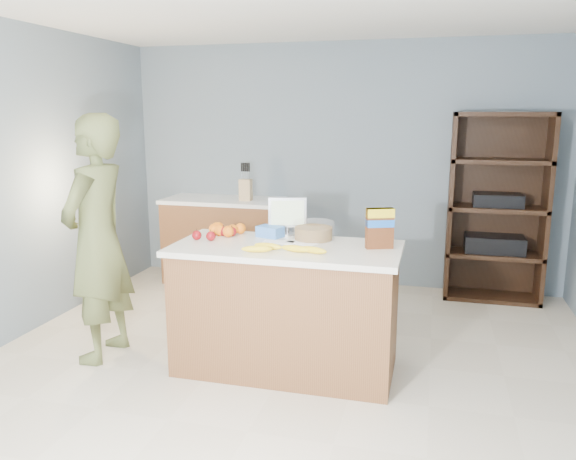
% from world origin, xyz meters
% --- Properties ---
extents(floor, '(4.50, 5.00, 0.02)m').
position_xyz_m(floor, '(0.00, 0.00, 0.00)').
color(floor, beige).
rests_on(floor, ground).
extents(walls, '(4.52, 5.02, 2.51)m').
position_xyz_m(walls, '(0.00, 0.00, 1.65)').
color(walls, slate).
rests_on(walls, ground).
extents(counter_peninsula, '(1.56, 0.76, 0.90)m').
position_xyz_m(counter_peninsula, '(0.00, 0.30, 0.42)').
color(counter_peninsula, brown).
rests_on(counter_peninsula, ground).
extents(back_cabinet, '(1.24, 0.62, 0.90)m').
position_xyz_m(back_cabinet, '(-1.20, 2.20, 0.45)').
color(back_cabinet, brown).
rests_on(back_cabinet, ground).
extents(shelving_unit, '(0.90, 0.40, 1.80)m').
position_xyz_m(shelving_unit, '(1.55, 2.35, 0.86)').
color(shelving_unit, black).
rests_on(shelving_unit, ground).
extents(person, '(0.43, 0.65, 1.79)m').
position_xyz_m(person, '(-1.38, 0.16, 0.90)').
color(person, '#545B31').
rests_on(person, ground).
extents(knife_block, '(0.12, 0.10, 0.31)m').
position_xyz_m(knife_block, '(-0.93, 2.15, 1.02)').
color(knife_block, tan).
rests_on(knife_block, back_cabinet).
extents(envelopes, '(0.40, 0.20, 0.00)m').
position_xyz_m(envelopes, '(0.00, 0.40, 0.90)').
color(envelopes, white).
rests_on(envelopes, counter_peninsula).
extents(bananas, '(0.57, 0.18, 0.05)m').
position_xyz_m(bananas, '(0.03, 0.13, 0.92)').
color(bananas, yellow).
rests_on(bananas, counter_peninsula).
extents(apples, '(0.27, 0.25, 0.07)m').
position_xyz_m(apples, '(-0.55, 0.40, 0.93)').
color(apples, maroon).
rests_on(apples, counter_peninsula).
extents(oranges, '(0.27, 0.21, 0.08)m').
position_xyz_m(oranges, '(-0.53, 0.52, 0.94)').
color(oranges, orange).
rests_on(oranges, counter_peninsula).
extents(blue_carton, '(0.21, 0.17, 0.08)m').
position_xyz_m(blue_carton, '(-0.18, 0.54, 0.94)').
color(blue_carton, blue).
rests_on(blue_carton, counter_peninsula).
extents(salad_bowl, '(0.30, 0.30, 0.13)m').
position_xyz_m(salad_bowl, '(0.14, 0.54, 0.96)').
color(salad_bowl, '#267219').
rests_on(salad_bowl, counter_peninsula).
extents(tv, '(0.28, 0.12, 0.28)m').
position_xyz_m(tv, '(-0.08, 0.63, 1.06)').
color(tv, silver).
rests_on(tv, counter_peninsula).
extents(cereal_box, '(0.19, 0.13, 0.27)m').
position_xyz_m(cereal_box, '(0.62, 0.39, 1.06)').
color(cereal_box, '#592B14').
rests_on(cereal_box, counter_peninsula).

